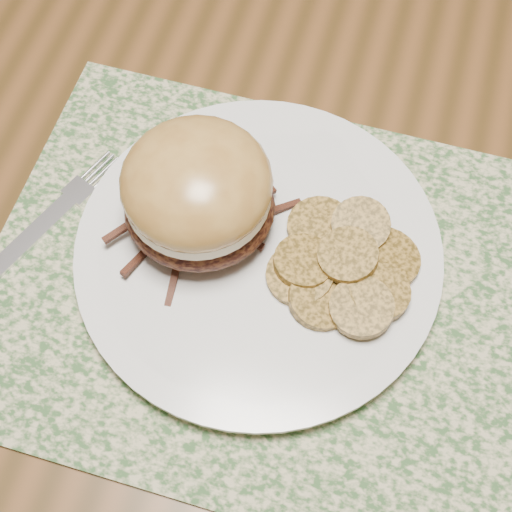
% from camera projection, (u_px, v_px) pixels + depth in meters
% --- Properties ---
extents(ground, '(3.50, 3.50, 0.00)m').
position_uv_depth(ground, '(167.00, 332.00, 1.32)').
color(ground, brown).
rests_on(ground, ground).
extents(dining_table, '(1.50, 0.90, 0.75)m').
position_uv_depth(dining_table, '(93.00, 101.00, 0.72)').
color(dining_table, brown).
rests_on(dining_table, ground).
extents(placemat, '(0.45, 0.33, 0.00)m').
position_uv_depth(placemat, '(284.00, 290.00, 0.54)').
color(placemat, '#355A2E').
rests_on(placemat, dining_table).
extents(dinner_plate, '(0.26, 0.26, 0.02)m').
position_uv_depth(dinner_plate, '(258.00, 252.00, 0.54)').
color(dinner_plate, silver).
rests_on(dinner_plate, placemat).
extents(pork_sandwich, '(0.14, 0.13, 0.08)m').
position_uv_depth(pork_sandwich, '(198.00, 193.00, 0.51)').
color(pork_sandwich, black).
rests_on(pork_sandwich, dinner_plate).
extents(roasted_potatoes, '(0.12, 0.13, 0.03)m').
position_uv_depth(roasted_potatoes, '(342.00, 266.00, 0.52)').
color(roasted_potatoes, olive).
rests_on(roasted_potatoes, dinner_plate).
extents(fork, '(0.08, 0.17, 0.00)m').
position_uv_depth(fork, '(38.00, 230.00, 0.55)').
color(fork, silver).
rests_on(fork, placemat).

